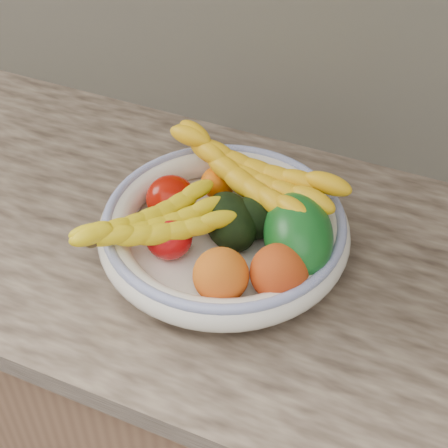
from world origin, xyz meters
TOP-DOWN VIEW (x-y plane):
  - kitchen_counter at (0.00, 1.69)m, footprint 2.44×0.66m
  - fruit_bowl at (0.00, 1.66)m, footprint 0.39×0.39m
  - clementine_back_left at (-0.05, 1.75)m, footprint 0.07×0.07m
  - clementine_back_right at (0.04, 1.75)m, footprint 0.06×0.06m
  - tomato_left at (-0.10, 1.68)m, footprint 0.09×0.09m
  - tomato_near_left at (-0.06, 1.60)m, footprint 0.09×0.09m
  - avocado_center at (0.01, 1.67)m, footprint 0.13×0.14m
  - avocado_right at (0.04, 1.69)m, footprint 0.12×0.12m
  - green_mango at (0.12, 1.66)m, footprint 0.19×0.20m
  - peach_front at (0.04, 1.55)m, footprint 0.10×0.10m
  - peach_right at (0.11, 1.59)m, footprint 0.11×0.11m
  - banana_bunch_back at (0.01, 1.75)m, footprint 0.36×0.22m
  - banana_bunch_front at (-0.08, 1.59)m, footprint 0.25×0.27m

SIDE VIEW (x-z plane):
  - kitchen_counter at x=0.00m, z-range -0.24..1.16m
  - fruit_bowl at x=0.00m, z-range 0.91..0.99m
  - clementine_back_left at x=-0.05m, z-range 0.93..0.98m
  - clementine_back_right at x=0.04m, z-range 0.93..0.98m
  - tomato_left at x=-0.10m, z-range 0.93..1.00m
  - tomato_near_left at x=-0.06m, z-range 0.93..0.99m
  - avocado_center at x=0.01m, z-range 0.92..1.00m
  - avocado_right at x=0.04m, z-range 0.93..1.00m
  - peach_front at x=0.04m, z-range 0.93..1.01m
  - peach_right at x=0.11m, z-range 0.93..1.01m
  - green_mango at x=0.12m, z-range 0.91..1.04m
  - banana_bunch_front at x=-0.08m, z-range 0.95..1.02m
  - banana_bunch_back at x=0.01m, z-range 0.94..1.04m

